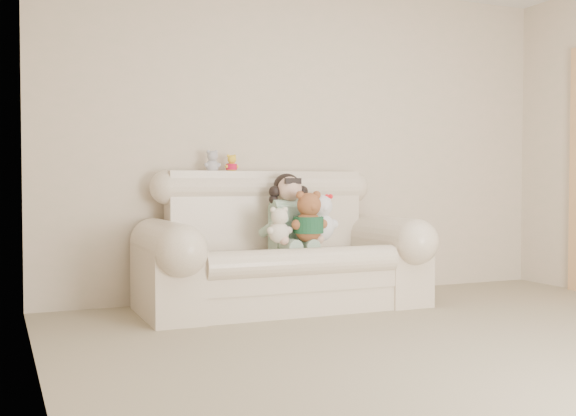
{
  "coord_description": "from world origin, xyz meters",
  "views": [
    {
      "loc": [
        -2.44,
        -2.74,
        0.93
      ],
      "look_at": [
        -0.46,
        1.9,
        0.75
      ],
      "focal_mm": 43.14,
      "sensor_mm": 36.0,
      "label": 1
    }
  ],
  "objects": [
    {
      "name": "floor",
      "position": [
        0.0,
        0.0,
        0.0
      ],
      "size": [
        5.0,
        5.0,
        0.0
      ],
      "primitive_type": "plane",
      "color": "#9B916E",
      "rests_on": "ground"
    },
    {
      "name": "wall_back",
      "position": [
        0.0,
        2.5,
        1.3
      ],
      "size": [
        4.5,
        0.0,
        4.5
      ],
      "primitive_type": "plane",
      "rotation": [
        1.57,
        0.0,
        0.0
      ],
      "color": "beige",
      "rests_on": "ground"
    },
    {
      "name": "wall_left",
      "position": [
        -2.25,
        0.0,
        1.3
      ],
      "size": [
        0.0,
        5.0,
        5.0
      ],
      "primitive_type": "plane",
      "rotation": [
        1.57,
        0.0,
        1.57
      ],
      "color": "beige",
      "rests_on": "ground"
    },
    {
      "name": "sofa",
      "position": [
        -0.46,
        2.0,
        0.52
      ],
      "size": [
        2.1,
        0.95,
        1.03
      ],
      "primitive_type": null,
      "color": "#FFEACD",
      "rests_on": "floor"
    },
    {
      "name": "seated_child",
      "position": [
        -0.37,
        2.08,
        0.72
      ],
      "size": [
        0.4,
        0.47,
        0.6
      ],
      "primitive_type": null,
      "rotation": [
        0.0,
        0.0,
        0.09
      ],
      "color": "#327147",
      "rests_on": "sofa"
    },
    {
      "name": "brown_teddy",
      "position": [
        -0.31,
        1.85,
        0.72
      ],
      "size": [
        0.32,
        0.27,
        0.44
      ],
      "primitive_type": null,
      "rotation": [
        0.0,
        0.0,
        0.2
      ],
      "color": "brown",
      "rests_on": "sofa"
    },
    {
      "name": "white_cat",
      "position": [
        -0.19,
        1.9,
        0.71
      ],
      "size": [
        0.33,
        0.3,
        0.42
      ],
      "primitive_type": null,
      "rotation": [
        0.0,
        0.0,
        -0.4
      ],
      "color": "silver",
      "rests_on": "sofa"
    },
    {
      "name": "cream_teddy",
      "position": [
        -0.54,
        1.87,
        0.65
      ],
      "size": [
        0.2,
        0.16,
        0.31
      ],
      "primitive_type": null,
      "rotation": [
        0.0,
        0.0,
        0.02
      ],
      "color": "beige",
      "rests_on": "sofa"
    },
    {
      "name": "yellow_mini_bear",
      "position": [
        -0.74,
        2.36,
        1.1
      ],
      "size": [
        0.11,
        0.09,
        0.17
      ],
      "primitive_type": null,
      "rotation": [
        0.0,
        0.0,
        -0.07
      ],
      "color": "#FFF335",
      "rests_on": "sofa"
    },
    {
      "name": "grey_mini_plush",
      "position": [
        -0.9,
        2.35,
        1.11
      ],
      "size": [
        0.13,
        0.1,
        0.21
      ],
      "primitive_type": null,
      "rotation": [
        0.0,
        0.0,
        0.01
      ],
      "color": "#ABABB2",
      "rests_on": "sofa"
    }
  ]
}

